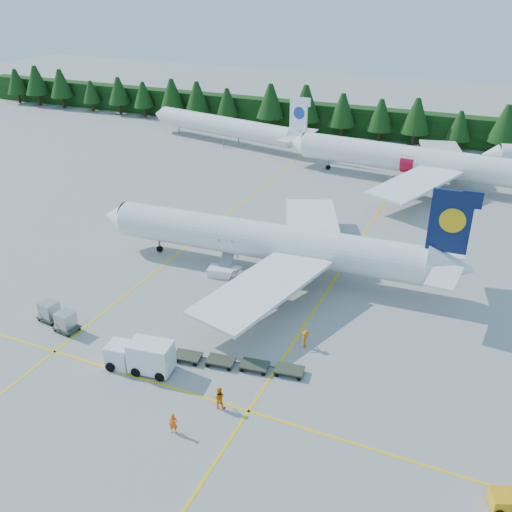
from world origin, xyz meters
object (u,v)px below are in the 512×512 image
at_px(airstairs, 225,269).
at_px(airliner_navy, 258,240).
at_px(service_truck, 140,355).
at_px(airliner_red, 406,159).

bearing_deg(airstairs, airliner_navy, 33.88).
height_order(airliner_navy, airstairs, airliner_navy).
bearing_deg(service_truck, airstairs, 85.47).
bearing_deg(airliner_navy, airliner_red, 72.66).
bearing_deg(airstairs, service_truck, -96.94).
xyz_separation_m(airliner_navy, airstairs, (-2.93, -2.81, -3.07)).
xyz_separation_m(airliner_red, airstairs, (-12.78, -41.58, -3.16)).
distance_m(airliner_navy, airstairs, 5.09).
bearing_deg(airliner_red, airstairs, -102.46).
relative_size(airliner_red, airstairs, 8.15).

